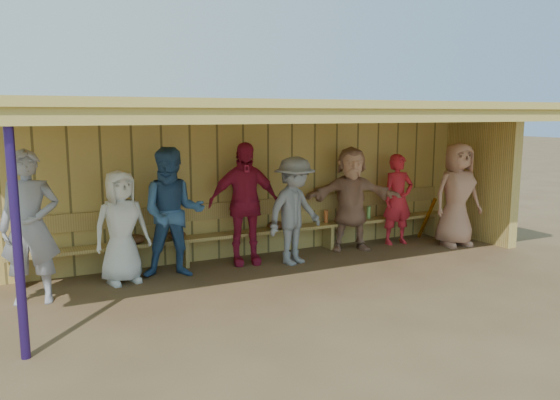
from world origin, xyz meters
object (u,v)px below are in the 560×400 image
object	(u,v)px
player_h	(457,195)
bench	(260,225)
player_b	(121,227)
player_d	(244,204)
player_e	(295,211)
player_g	(398,199)
player_a	(30,227)
player_f	(351,199)
player_c	(173,213)

from	to	relation	value
player_h	bench	distance (m)	3.58
player_b	player_d	bearing A→B (deg)	-5.61
player_d	player_e	distance (m)	0.80
player_g	player_a	bearing A→B (deg)	-169.06
player_g	bench	xyz separation A→B (m)	(-2.59, 0.31, -0.29)
player_b	player_g	bearing A→B (deg)	-8.75
player_d	player_b	bearing A→B (deg)	-165.35
player_d	player_g	distance (m)	2.99
player_a	player_e	distance (m)	3.76
player_b	player_e	bearing A→B (deg)	-14.93
player_a	player_f	world-z (taller)	player_a
player_e	player_g	size ratio (longest dim) A/B	1.04
player_c	player_e	bearing A→B (deg)	11.41
player_a	player_f	distance (m)	5.07
player_a	player_h	distance (m)	6.90
player_f	player_h	world-z (taller)	player_h
player_a	player_b	size ratio (longest dim) A/B	1.21
player_a	bench	bearing A→B (deg)	24.56
player_f	player_b	bearing A→B (deg)	-157.17
player_c	player_a	bearing A→B (deg)	-154.47
player_a	player_g	bearing A→B (deg)	16.05
player_a	player_d	bearing A→B (deg)	20.77
player_c	player_g	distance (m)	4.18
player_b	player_c	bearing A→B (deg)	-13.59
player_a	player_g	distance (m)	6.06
player_c	bench	world-z (taller)	player_c
player_g	player_d	bearing A→B (deg)	-173.96
bench	player_b	bearing A→B (deg)	-168.29
bench	player_g	bearing A→B (deg)	-6.73
player_a	player_b	distance (m)	1.21
player_a	player_e	xyz separation A→B (m)	(3.75, 0.16, -0.12)
player_h	bench	bearing A→B (deg)	173.78
player_f	player_e	bearing A→B (deg)	-144.00
player_a	player_b	bearing A→B (deg)	27.92
player_c	player_d	size ratio (longest dim) A/B	0.98
player_e	player_h	bearing A→B (deg)	-23.40
player_b	player_c	xyz separation A→B (m)	(0.72, -0.04, 0.15)
bench	player_a	bearing A→B (deg)	-166.58
player_d	bench	xyz separation A→B (m)	(0.40, 0.31, -0.43)
bench	player_h	bearing A→B (deg)	-14.13
player_b	player_h	world-z (taller)	player_h
player_d	player_h	world-z (taller)	player_d
player_b	player_e	xyz separation A→B (m)	(2.60, -0.19, 0.05)
player_a	player_h	xyz separation A→B (m)	(6.90, -0.05, -0.04)
player_a	player_f	xyz separation A→B (m)	(5.04, 0.52, -0.07)
player_b	player_f	world-z (taller)	player_f
player_a	bench	world-z (taller)	player_a
bench	player_e	bearing A→B (deg)	-65.63
player_c	player_g	world-z (taller)	player_c
player_b	bench	size ratio (longest dim) A/B	0.21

